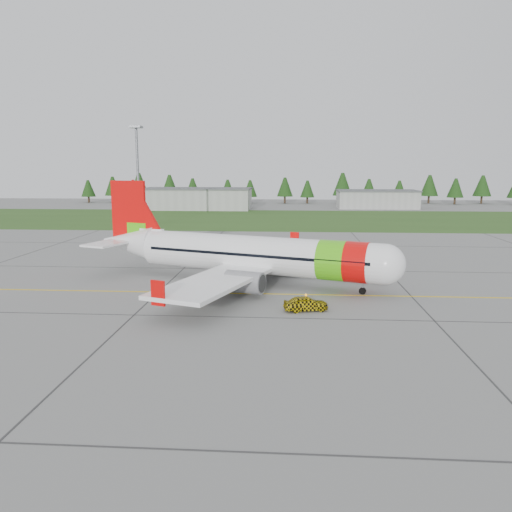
{
  "coord_description": "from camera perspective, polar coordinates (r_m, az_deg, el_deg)",
  "views": [
    {
      "loc": [
        -1.87,
        -39.96,
        12.3
      ],
      "look_at": [
        -5.25,
        9.32,
        3.57
      ],
      "focal_mm": 35.0,
      "sensor_mm": 36.0,
      "label": 1
    }
  ],
  "objects": [
    {
      "name": "ground",
      "position": [
        41.85,
        6.36,
        -7.14
      ],
      "size": [
        320.0,
        320.0,
        0.0
      ],
      "primitive_type": "plane",
      "color": "gray",
      "rests_on": "ground"
    },
    {
      "name": "aircraft",
      "position": [
        53.54,
        -0.64,
        0.15
      ],
      "size": [
        34.5,
        32.76,
        10.86
      ],
      "rotation": [
        0.0,
        0.0,
        -0.34
      ],
      "color": "white",
      "rests_on": "ground"
    },
    {
      "name": "follow_me_car",
      "position": [
        43.6,
        5.74,
        -3.79
      ],
      "size": [
        1.64,
        1.82,
        3.87
      ],
      "primitive_type": "imported",
      "rotation": [
        0.0,
        0.0,
        1.81
      ],
      "color": "yellow",
      "rests_on": "ground"
    },
    {
      "name": "service_van",
      "position": [
        92.27,
        -11.97,
        3.52
      ],
      "size": [
        1.94,
        1.89,
        4.41
      ],
      "primitive_type": "imported",
      "rotation": [
        0.0,
        0.0,
        -0.35
      ],
      "color": "silver",
      "rests_on": "ground"
    },
    {
      "name": "grass_strip",
      "position": [
        122.59,
        4.79,
        4.23
      ],
      "size": [
        320.0,
        50.0,
        0.03
      ],
      "primitive_type": "cube",
      "color": "#30561E",
      "rests_on": "ground"
    },
    {
      "name": "taxi_guideline",
      "position": [
        49.55,
        5.98,
        -4.4
      ],
      "size": [
        120.0,
        0.25,
        0.02
      ],
      "primitive_type": "cube",
      "color": "gold",
      "rests_on": "ground"
    },
    {
      "name": "hangar_west",
      "position": [
        152.86,
        -6.73,
        6.46
      ],
      "size": [
        32.0,
        14.0,
        6.0
      ],
      "primitive_type": "cube",
      "color": "#A8A8A3",
      "rests_on": "ground"
    },
    {
      "name": "hangar_east",
      "position": [
        160.52,
        13.63,
        6.27
      ],
      "size": [
        24.0,
        12.0,
        5.2
      ],
      "primitive_type": "cube",
      "color": "#A8A8A3",
      "rests_on": "ground"
    },
    {
      "name": "floodlight_mast",
      "position": [
        102.51,
        -13.32,
        8.47
      ],
      "size": [
        0.5,
        0.5,
        20.0
      ],
      "primitive_type": "cylinder",
      "color": "slate",
      "rests_on": "ground"
    },
    {
      "name": "treeline",
      "position": [
        178.12,
        4.56,
        7.64
      ],
      "size": [
        160.0,
        8.0,
        10.0
      ],
      "primitive_type": null,
      "color": "#1C3F14",
      "rests_on": "ground"
    }
  ]
}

